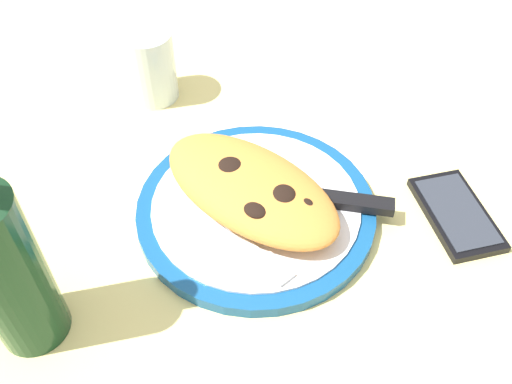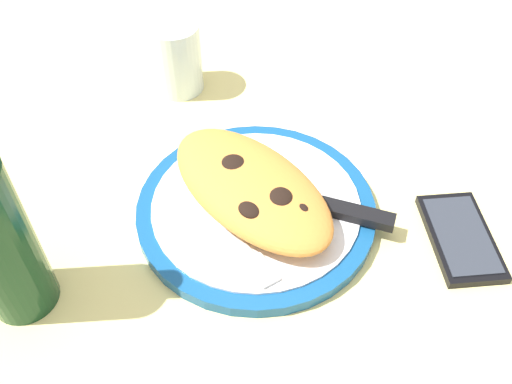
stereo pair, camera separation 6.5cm
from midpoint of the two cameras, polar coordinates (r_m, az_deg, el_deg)
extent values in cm
cube|color=#E5D684|center=(68.87, 2.69, -3.15)|extent=(150.00, 150.00, 3.00)
cylinder|color=navy|center=(67.11, 2.76, -1.92)|extent=(28.03, 28.03, 1.57)
cylinder|color=white|center=(66.40, 2.79, -1.40)|extent=(24.42, 24.42, 0.30)
ellipsoid|color=orange|center=(64.94, 2.29, 0.29)|extent=(24.45, 13.93, 4.42)
ellipsoid|color=black|center=(60.76, 2.41, -1.93)|extent=(2.92, 2.40, 0.98)
ellipsoid|color=black|center=(61.72, 5.25, -0.80)|extent=(3.93, 3.85, 1.07)
ellipsoid|color=black|center=(61.46, 7.58, -1.76)|extent=(1.81, 1.33, 0.63)
ellipsoid|color=black|center=(65.06, 0.73, 2.78)|extent=(3.30, 3.17, 1.09)
cube|color=silver|center=(64.23, -0.33, -3.12)|extent=(11.67, 3.55, 0.40)
cube|color=silver|center=(60.37, 3.70, -8.02)|extent=(4.39, 3.05, 0.40)
cube|color=silver|center=(67.13, 3.63, -0.29)|extent=(12.75, 7.27, 0.40)
cube|color=black|center=(66.04, 12.84, -2.33)|extent=(8.61, 5.54, 1.20)
cube|color=black|center=(70.00, 22.32, -4.40)|extent=(13.97, 13.29, 1.00)
cube|color=#2D333D|center=(69.57, 22.46, -4.10)|extent=(12.17, 11.54, 0.16)
cylinder|color=silver|center=(82.86, -5.71, 13.13)|extent=(7.09, 7.09, 10.20)
cylinder|color=silver|center=(84.42, -5.57, 11.62)|extent=(6.52, 6.52, 4.37)
camera|label=1|loc=(0.03, -87.13, 3.16)|focal=39.97mm
camera|label=2|loc=(0.03, 92.87, -3.16)|focal=39.97mm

